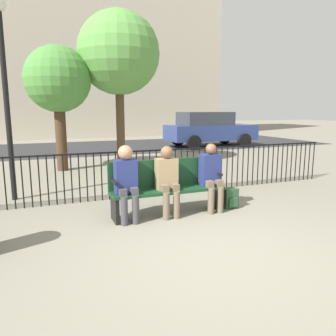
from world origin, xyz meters
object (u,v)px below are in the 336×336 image
(seated_person_1, at_px, (168,177))
(backpack, at_px, (230,198))
(lamp_post, at_px, (4,70))
(parked_car_0, at_px, (209,129))
(seated_person_0, at_px, (126,179))
(tree_0, at_px, (58,81))
(park_bench, at_px, (166,185))
(tree_1, at_px, (119,54))
(seated_person_2, at_px, (211,174))

(seated_person_1, xyz_separation_m, backpack, (1.21, 0.00, -0.48))
(lamp_post, distance_m, parked_car_0, 10.61)
(seated_person_0, relative_size, backpack, 3.38)
(tree_0, bearing_deg, backpack, -63.05)
(park_bench, distance_m, seated_person_1, 0.21)
(seated_person_0, bearing_deg, parked_car_0, 54.50)
(seated_person_0, relative_size, seated_person_1, 1.04)
(seated_person_0, distance_m, tree_1, 5.81)
(tree_0, relative_size, tree_1, 0.76)
(parked_car_0, bearing_deg, seated_person_0, -125.50)
(seated_person_0, distance_m, seated_person_1, 0.69)
(tree_1, bearing_deg, backpack, -81.34)
(seated_person_1, relative_size, seated_person_2, 0.99)
(seated_person_2, relative_size, tree_0, 0.34)
(seated_person_1, distance_m, lamp_post, 3.65)
(park_bench, height_order, seated_person_1, seated_person_1)
(backpack, bearing_deg, seated_person_1, -179.80)
(seated_person_0, xyz_separation_m, tree_1, (1.13, 5.04, 2.67))
(seated_person_0, distance_m, parked_car_0, 10.81)
(seated_person_1, xyz_separation_m, tree_0, (-1.31, 4.96, 1.87))
(parked_car_0, bearing_deg, lamp_post, -139.86)
(seated_person_1, height_order, seated_person_2, seated_person_2)
(seated_person_2, height_order, parked_car_0, parked_car_0)
(park_bench, height_order, seated_person_2, seated_person_2)
(seated_person_0, relative_size, tree_1, 0.26)
(backpack, relative_size, parked_car_0, 0.08)
(seated_person_0, relative_size, lamp_post, 0.32)
(seated_person_2, relative_size, lamp_post, 0.31)
(parked_car_0, bearing_deg, park_bench, -122.68)
(seated_person_0, distance_m, tree_0, 5.33)
(tree_1, xyz_separation_m, lamp_post, (-2.87, -2.99, -0.89))
(lamp_post, bearing_deg, seated_person_2, -32.25)
(park_bench, bearing_deg, seated_person_0, -169.70)
(lamp_post, bearing_deg, seated_person_0, -49.57)
(seated_person_2, distance_m, backpack, 0.62)
(seated_person_1, distance_m, parked_car_0, 10.43)
(tree_0, bearing_deg, parked_car_0, 29.11)
(seated_person_2, bearing_deg, seated_person_1, -179.96)
(seated_person_0, height_order, backpack, seated_person_0)
(tree_0, height_order, parked_car_0, tree_0)
(park_bench, height_order, backpack, park_bench)
(seated_person_1, xyz_separation_m, tree_1, (0.45, 5.04, 2.70))
(seated_person_2, relative_size, backpack, 3.29)
(seated_person_2, xyz_separation_m, backpack, (0.40, 0.00, -0.48))
(seated_person_2, xyz_separation_m, tree_0, (-2.12, 4.96, 1.87))
(seated_person_2, distance_m, tree_0, 5.71)
(park_bench, relative_size, seated_person_2, 1.63)
(seated_person_2, distance_m, parked_car_0, 10.02)
(park_bench, height_order, tree_1, tree_1)
(tree_0, xyz_separation_m, tree_1, (1.76, 0.08, 0.83))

